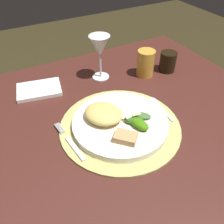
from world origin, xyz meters
The scene contains 12 objects.
dining_table centered at (0.00, 0.00, 0.54)m, with size 1.17×0.90×0.74m.
placemat centered at (0.05, -0.02, 0.75)m, with size 0.35×0.35×0.01m, color tan.
dinner_plate centered at (0.05, -0.02, 0.76)m, with size 0.28×0.28×0.02m, color white.
pasta_serving centered at (0.01, 0.01, 0.79)m, with size 0.11×0.10×0.04m, color #DBC264.
salad_greens centered at (0.09, -0.06, 0.78)m, with size 0.09×0.09×0.03m.
bread_piece centered at (0.03, -0.10, 0.78)m, with size 0.06×0.04×0.02m, color tan.
fork centered at (-0.10, -0.02, 0.75)m, with size 0.03×0.16×0.00m.
spoon centered at (0.20, 0.00, 0.75)m, with size 0.02×0.13×0.01m.
napkin centered at (-0.11, 0.27, 0.75)m, with size 0.15×0.11×0.01m, color white.
wine_glass centered at (0.12, 0.25, 0.86)m, with size 0.07×0.07×0.16m.
amber_tumbler centered at (0.28, 0.18, 0.79)m, with size 0.07×0.07×0.10m, color gold.
dark_tumbler centered at (0.38, 0.17, 0.78)m, with size 0.06×0.06×0.08m, color black.
Camera 1 is at (-0.21, -0.45, 1.23)m, focal length 37.80 mm.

